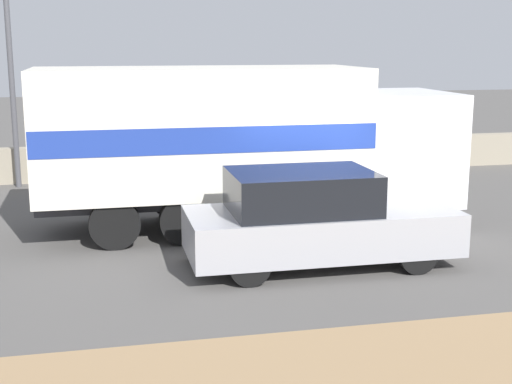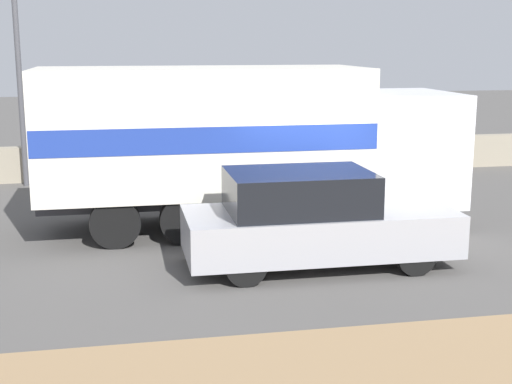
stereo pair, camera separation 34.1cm
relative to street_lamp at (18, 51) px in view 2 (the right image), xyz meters
The scene contains 5 objects.
ground_plane 9.89m from the street_lamp, 51.12° to the right, with size 80.00×80.00×0.00m, color #514F4C.
stone_wall_backdrop 6.56m from the street_lamp, ahead, with size 60.00×0.35×0.95m.
street_lamp is the anchor object (origin of this frame).
box_truck 7.30m from the street_lamp, 47.31° to the right, with size 8.34×2.53×3.21m.
car_hatchback 10.13m from the street_lamp, 55.45° to the right, with size 4.48×1.78×1.62m.
Camera 2 is at (-3.39, -11.90, 3.68)m, focal length 50.00 mm.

